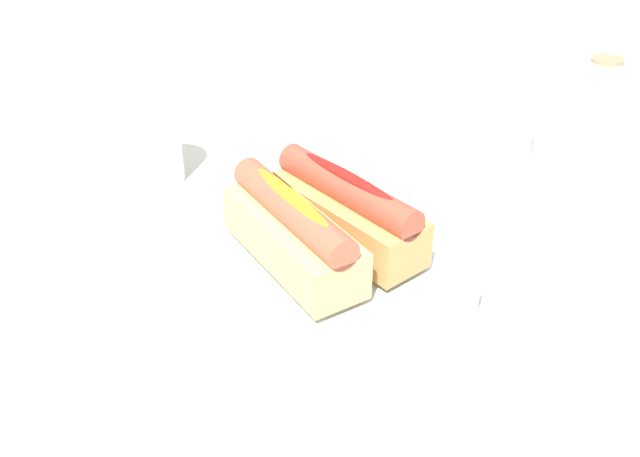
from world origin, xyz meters
name	(u,v)px	position (x,y,z in m)	size (l,w,h in m)	color
ground_plane	(323,292)	(0.00, 0.00, 0.00)	(2.40, 2.40, 0.00)	silver
serving_bowl	(320,262)	(-0.02, 0.01, 0.02)	(0.27, 0.27, 0.03)	silver
hotdog_front	(292,231)	(-0.02, -0.02, 0.06)	(0.15, 0.06, 0.06)	#DBB270
hotdog_back	(346,210)	(-0.02, 0.04, 0.06)	(0.15, 0.06, 0.06)	tan
water_glass	(148,143)	(-0.26, -0.04, 0.04)	(0.07, 0.07, 0.09)	white
paper_towel_roll	(591,123)	(0.00, 0.33, 0.07)	(0.11, 0.11, 0.13)	white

